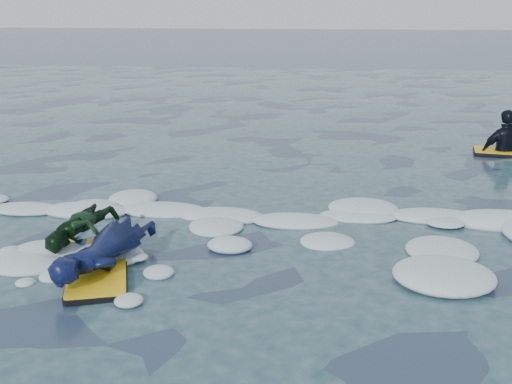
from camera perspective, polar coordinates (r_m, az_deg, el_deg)
ground at (r=7.46m, az=-8.14°, el=-5.65°), size 120.00×120.00×0.00m
foam_band at (r=8.39m, az=-6.38°, el=-3.00°), size 12.00×3.10×0.30m
prone_woman_unit at (r=7.06m, az=-13.43°, el=-5.29°), size 0.94×1.77×0.44m
prone_child_unit at (r=7.77m, az=-15.22°, el=-3.39°), size 0.80×1.22×0.44m
waiting_rider_unit at (r=13.06m, az=21.25°, el=3.13°), size 1.22×0.80×1.70m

